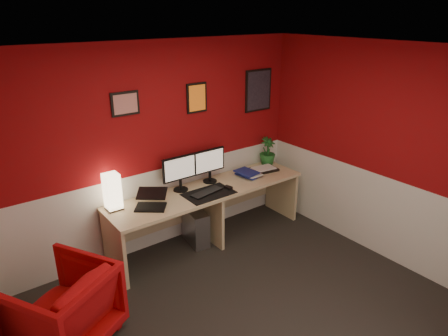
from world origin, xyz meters
TOP-DOWN VIEW (x-y plane):
  - ground at (0.00, 0.00)m, footprint 4.00×3.50m
  - ceiling at (0.00, 0.00)m, footprint 4.00×3.50m
  - wall_back at (0.00, 1.75)m, footprint 4.00×0.01m
  - wall_right at (2.00, 0.00)m, footprint 0.01×3.50m
  - wainscot_back at (0.00, 1.75)m, footprint 4.00×0.01m
  - wainscot_right at (2.00, 0.00)m, footprint 0.01×3.50m
  - desk at (0.52, 1.41)m, footprint 2.60×0.65m
  - shoji_lamp at (-0.64, 1.59)m, footprint 0.16×0.16m
  - laptop at (-0.30, 1.37)m, footprint 0.40×0.38m
  - monitor_left at (0.22, 1.58)m, footprint 0.45×0.06m
  - monitor_right at (0.66, 1.58)m, footprint 0.45×0.06m
  - desk_mat at (0.44, 1.29)m, footprint 0.60×0.38m
  - keyboard at (0.42, 1.31)m, footprint 0.44×0.21m
  - mouse at (0.70, 1.26)m, footprint 0.08×0.11m
  - book_bottom at (1.07, 1.42)m, footprint 0.27×0.34m
  - book_middle at (1.09, 1.42)m, footprint 0.23×0.30m
  - book_top at (1.03, 1.41)m, footprint 0.25×0.31m
  - zen_tray at (1.47, 1.45)m, footprint 0.38×0.30m
  - potted_plant at (1.67, 1.60)m, footprint 0.24×0.24m
  - pc_tower at (0.35, 1.48)m, footprint 0.26×0.47m
  - armchair at (-1.50, 0.78)m, footprint 1.08×1.09m
  - art_left at (-0.34, 1.74)m, footprint 0.32×0.02m
  - art_center at (0.59, 1.74)m, footprint 0.28×0.02m
  - art_right at (1.58, 1.74)m, footprint 0.44×0.02m

SIDE VIEW (x-z plane):
  - ground at x=0.00m, z-range -0.01..0.01m
  - pc_tower at x=0.35m, z-range 0.00..0.45m
  - desk at x=0.52m, z-range 0.00..0.73m
  - armchair at x=-1.50m, z-range 0.00..0.74m
  - wainscot_back at x=0.00m, z-range 0.00..1.00m
  - wainscot_right at x=2.00m, z-range 0.00..1.00m
  - desk_mat at x=0.44m, z-range 0.73..0.74m
  - book_bottom at x=1.07m, z-range 0.73..0.76m
  - keyboard at x=0.42m, z-range 0.74..0.75m
  - zen_tray at x=1.47m, z-range 0.73..0.76m
  - mouse at x=0.70m, z-range 0.74..0.77m
  - book_middle at x=1.09m, z-range 0.76..0.78m
  - book_top at x=1.03m, z-range 0.78..0.81m
  - laptop at x=-0.30m, z-range 0.73..0.95m
  - potted_plant at x=1.67m, z-range 0.73..1.13m
  - shoji_lamp at x=-0.64m, z-range 0.73..1.13m
  - monitor_left at x=0.22m, z-range 0.73..1.31m
  - monitor_right at x=0.66m, z-range 0.73..1.31m
  - wall_back at x=0.00m, z-range 0.00..2.50m
  - wall_right at x=2.00m, z-range 0.00..2.50m
  - art_right at x=1.58m, z-range 1.50..2.06m
  - art_center at x=0.59m, z-range 1.62..1.98m
  - art_left at x=-0.34m, z-range 1.72..1.98m
  - ceiling at x=0.00m, z-range 2.50..2.50m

